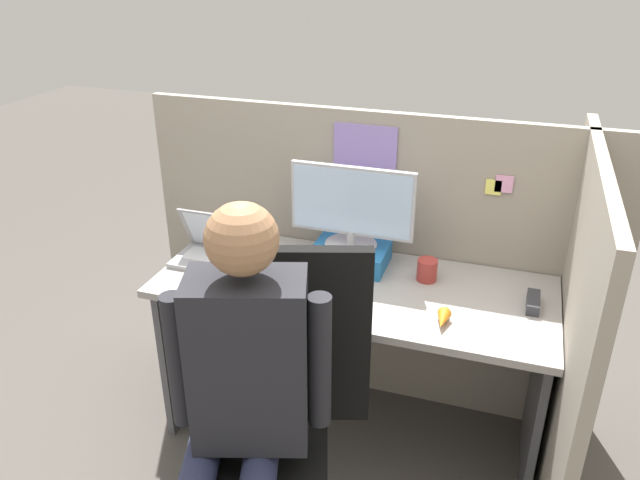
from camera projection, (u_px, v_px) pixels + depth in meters
cubicle_panel_back at (373, 262)px, 2.77m from camera, size 2.05×0.05×1.36m
cubicle_panel_right at (566, 347)px, 2.20m from camera, size 0.04×1.26×1.36m
desk at (352, 323)px, 2.52m from camera, size 1.55×0.63×0.76m
paper_box at (351, 255)px, 2.57m from camera, size 0.30×0.22×0.08m
monitor at (352, 207)px, 2.48m from camera, size 0.50×0.21×0.34m
laptop at (221, 252)px, 2.60m from camera, size 0.37×0.22×0.22m
mouse at (279, 279)px, 2.44m from camera, size 0.06×0.05×0.04m
stapler at (533, 302)px, 2.28m from camera, size 0.05×0.14×0.04m
carrot_toy at (443, 319)px, 2.17m from camera, size 0.05×0.12×0.05m
office_chair at (277, 419)px, 2.02m from camera, size 0.58×0.63×1.13m
person at (239, 391)px, 1.80m from camera, size 0.46×0.47×1.37m
coffee_mug at (427, 270)px, 2.45m from camera, size 0.08×0.08×0.09m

